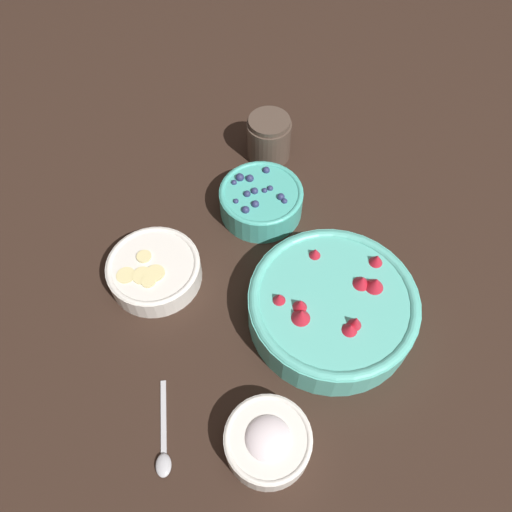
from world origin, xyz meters
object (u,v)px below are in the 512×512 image
at_px(bowl_blueberries, 261,199).
at_px(bowl_cream, 268,441).
at_px(bowl_bananas, 154,270).
at_px(jar_chocolate, 269,139).
at_px(bowl_strawberries, 332,305).

xyz_separation_m(bowl_blueberries, bowl_cream, (0.40, -0.13, -0.00)).
distance_m(bowl_bananas, jar_chocolate, 0.35).
bearing_deg(bowl_cream, jar_chocolate, 160.44).
xyz_separation_m(bowl_strawberries, bowl_bananas, (-0.16, -0.25, -0.01)).
xyz_separation_m(bowl_blueberries, bowl_bananas, (0.08, -0.22, -0.01)).
bearing_deg(bowl_blueberries, bowl_cream, -17.70).
bearing_deg(jar_chocolate, bowl_cream, -19.56).
distance_m(bowl_strawberries, bowl_blueberries, 0.25).
relative_size(bowl_strawberries, bowl_blueberries, 1.75).
bearing_deg(bowl_strawberries, bowl_bananas, -122.96).
distance_m(bowl_strawberries, bowl_cream, 0.23).
bearing_deg(jar_chocolate, bowl_bananas, -52.45).
height_order(bowl_strawberries, jar_chocolate, jar_chocolate).
height_order(bowl_strawberries, bowl_blueberries, bowl_strawberries).
height_order(bowl_cream, jar_chocolate, jar_chocolate).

